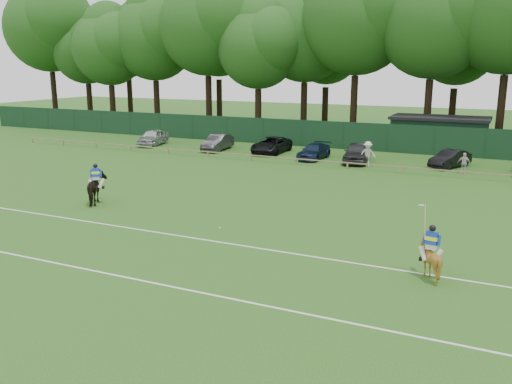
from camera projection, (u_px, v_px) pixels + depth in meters
The scene contains 19 objects.
ground at pixel (219, 234), 24.95m from camera, with size 160.00×160.00×0.00m, color #1E4C14.
horse_dark at pixel (97, 189), 30.15m from camera, with size 0.94×2.05×1.74m, color black.
horse_chestnut at pixel (430, 260), 19.71m from camera, with size 1.15×1.29×1.42m, color brown.
sedan_silver at pixel (153, 137), 51.80m from camera, with size 1.79×4.46×1.52m, color #B8BBBE.
sedan_grey at pixel (218, 142), 48.82m from camera, with size 1.50×4.31×1.42m, color #2B2A2D.
suv_black at pixel (271, 145), 47.31m from camera, with size 2.31×5.02×1.39m, color black.
sedan_navy at pixel (314, 151), 44.36m from camera, with size 1.73×4.26×1.24m, color #111F37.
hatch_grey at pixel (357, 153), 42.76m from camera, with size 1.85×4.61×1.57m, color #2C2C2F.
estate_black at pixel (450, 159), 40.77m from camera, with size 1.38×3.96×1.31m, color black.
spectator_left at pixel (368, 154), 41.25m from camera, with size 1.22×0.70×1.89m, color beige.
spectator_mid at pixel (464, 163), 38.47m from camera, with size 0.88×0.37×1.50m, color beige.
rider_dark at pixel (96, 175), 29.96m from camera, with size 0.85×0.65×1.41m.
rider_chestnut at pixel (431, 242), 19.55m from camera, with size 0.93×0.66×2.05m.
polo_ball at pixel (220, 228), 25.72m from camera, with size 0.09×0.09×0.09m, color silver.
pitch_lines at pixel (177, 258), 21.87m from camera, with size 60.00×5.10×0.01m.
pitch_rail at pixel (335, 162), 40.70m from camera, with size 62.10×0.10×0.50m.
perimeter_fence at pixel (365, 137), 48.44m from camera, with size 92.08×0.08×2.50m.
utility_shed at pixel (439, 133), 48.53m from camera, with size 8.40×4.40×3.04m.
tree_row at pixel (403, 141), 54.95m from camera, with size 96.00×12.00×21.00m, color #26561C, non-canonical shape.
Camera 1 is at (11.68, -20.83, 7.69)m, focal length 38.00 mm.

